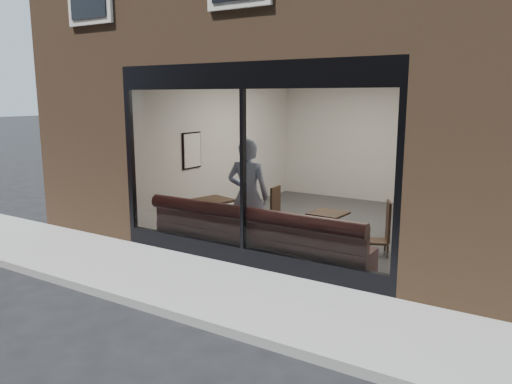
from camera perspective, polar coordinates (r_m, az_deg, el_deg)
The scene contains 21 objects.
ground at distance 6.67m, azimuth -11.47°, elevation -13.12°, with size 120.00×120.00×0.00m, color black.
sidewalk_near at distance 7.36m, azimuth -6.03°, elevation -10.55°, with size 40.00×2.00×0.01m, color gray.
kerb_near at distance 6.62m, azimuth -11.79°, elevation -12.78°, with size 40.00×0.10×0.12m, color gray.
host_building_pier_left at distance 14.78m, azimuth -0.83°, elevation 6.66°, with size 2.50×12.00×3.20m, color brown.
host_building_backfill at distance 15.98m, azimuth 16.68°, elevation 6.53°, with size 5.00×6.00×3.20m, color brown.
cafe_floor at distance 10.63m, azimuth 7.41°, elevation -3.75°, with size 6.00×6.00×0.00m, color #2D2D30.
cafe_ceiling at distance 10.30m, azimuth 7.85°, elevation 13.57°, with size 6.00×6.00×0.00m, color white.
cafe_wall_back at distance 13.12m, azimuth 13.10°, elevation 5.84°, with size 5.00×5.00×0.00m, color silver.
cafe_wall_left at distance 11.60m, azimuth -3.68°, elevation 5.48°, with size 6.00×6.00×0.00m, color silver.
cafe_wall_right at distance 9.60m, azimuth 21.29°, elevation 3.62°, with size 6.00×6.00×0.00m, color silver.
storefront_kick at distance 8.11m, azimuth -1.43°, elevation -7.36°, with size 5.00×0.10×0.30m, color black.
storefront_header at distance 7.71m, azimuth -1.54°, elevation 13.19°, with size 5.00×0.10×0.40m, color black.
storefront_mullion at distance 7.79m, azimuth -1.48°, elevation 2.47°, with size 0.06×0.10×2.50m, color black.
storefront_glass at distance 7.76m, azimuth -1.61°, elevation 2.44°, with size 4.80×4.80×0.00m, color white.
banquette at distance 8.41m, azimuth 0.08°, elevation -6.15°, with size 4.00×0.55×0.45m, color #321512.
person at distance 8.60m, azimuth -0.93°, elevation -0.47°, with size 0.73×0.48×1.99m, color #95A5C7.
cafe_table_left at distance 9.53m, azimuth -4.96°, elevation -0.95°, with size 0.66×0.66×0.04m, color black.
cafe_table_right at distance 8.53m, azimuth 8.25°, elevation -2.45°, with size 0.57×0.57×0.04m, color black.
cafe_chair_left at distance 10.00m, azimuth 1.24°, elevation -3.29°, with size 0.40×0.40×0.04m, color black.
cafe_chair_right at distance 8.85m, azimuth 13.54°, elevation -5.49°, with size 0.37×0.37×0.04m, color black.
wall_poster at distance 10.64m, azimuth -7.28°, elevation 4.74°, with size 0.02×0.53×0.70m, color white.
Camera 1 is at (4.27, -4.37, 2.69)m, focal length 35.00 mm.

